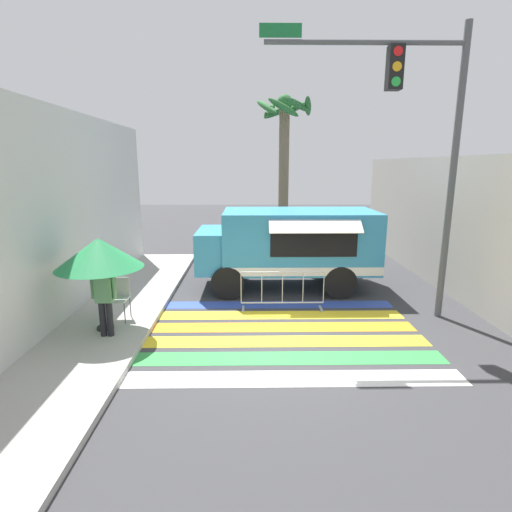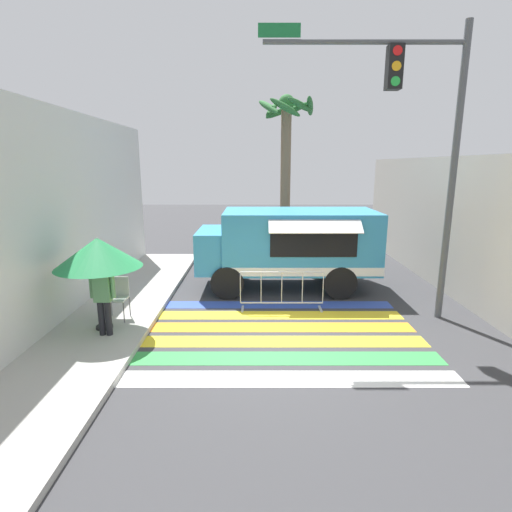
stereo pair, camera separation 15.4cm
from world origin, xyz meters
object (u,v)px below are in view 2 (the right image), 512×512
object	(u,v)px
traffic_signal_pole	(421,126)
barricade_front	(282,291)
folding_chair	(118,294)
food_truck	(286,243)
palm_tree	(287,149)
vendor_person	(103,294)
patio_umbrella	(98,253)

from	to	relation	value
traffic_signal_pole	barricade_front	bearing A→B (deg)	170.06
folding_chair	barricade_front	xyz separation A→B (m)	(3.90, 0.86, -0.21)
traffic_signal_pole	folding_chair	distance (m)	7.86
food_truck	traffic_signal_pole	distance (m)	4.80
traffic_signal_pole	folding_chair	xyz separation A→B (m)	(-6.88, -0.34, -3.79)
folding_chair	palm_tree	world-z (taller)	palm_tree
traffic_signal_pole	vendor_person	distance (m)	7.77
food_truck	traffic_signal_pole	xyz separation A→B (m)	(2.75, -2.42, 3.10)
traffic_signal_pole	food_truck	bearing A→B (deg)	138.62
vendor_person	barricade_front	world-z (taller)	vendor_person
patio_umbrella	barricade_front	size ratio (longest dim) A/B	0.95
food_truck	vendor_person	xyz separation A→B (m)	(-4.08, -3.75, -0.37)
traffic_signal_pole	palm_tree	xyz separation A→B (m)	(-2.46, 6.79, -0.25)
food_truck	vendor_person	distance (m)	5.56
patio_umbrella	barricade_front	xyz separation A→B (m)	(4.02, 1.50, -1.33)
traffic_signal_pole	vendor_person	bearing A→B (deg)	-168.98
traffic_signal_pole	palm_tree	bearing A→B (deg)	109.88
patio_umbrella	palm_tree	world-z (taller)	palm_tree
patio_umbrella	palm_tree	distance (m)	9.32
vendor_person	palm_tree	xyz separation A→B (m)	(4.37, 8.12, 3.22)
palm_tree	patio_umbrella	bearing A→B (deg)	-120.32
food_truck	traffic_signal_pole	size ratio (longest dim) A/B	0.79
folding_chair	palm_tree	size ratio (longest dim) A/B	0.15
food_truck	traffic_signal_pole	world-z (taller)	traffic_signal_pole
food_truck	palm_tree	distance (m)	5.23
vendor_person	palm_tree	bearing A→B (deg)	59.96
folding_chair	barricade_front	distance (m)	4.00
vendor_person	barricade_front	size ratio (longest dim) A/B	0.75
patio_umbrella	folding_chair	world-z (taller)	patio_umbrella
vendor_person	barricade_front	bearing A→B (deg)	23.92
folding_chair	palm_tree	bearing A→B (deg)	42.65
folding_chair	vendor_person	xyz separation A→B (m)	(0.05, -0.99, 0.32)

